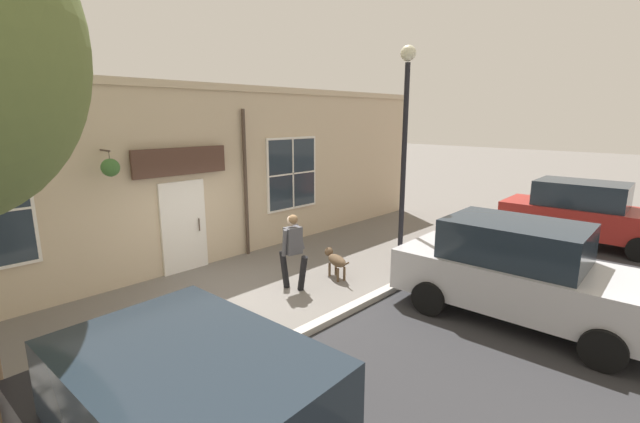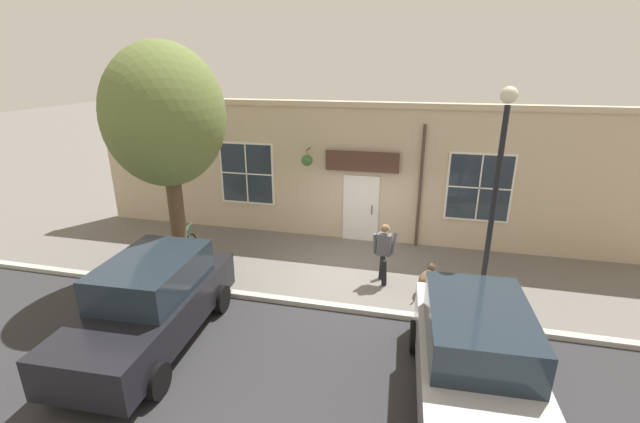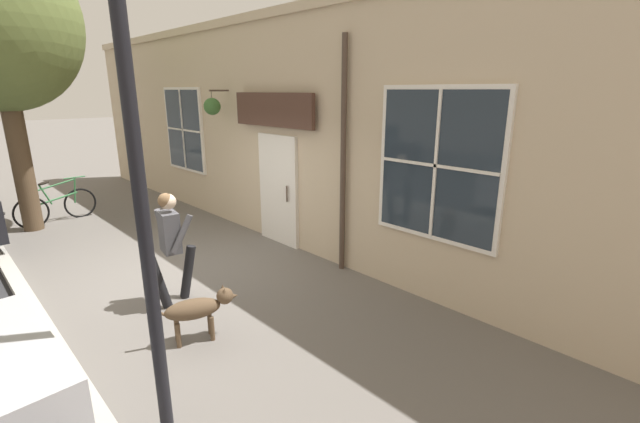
{
  "view_description": "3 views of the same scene",
  "coord_description": "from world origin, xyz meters",
  "px_view_note": "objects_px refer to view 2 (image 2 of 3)",
  "views": [
    {
      "loc": [
        6.61,
        -4.81,
        3.51
      ],
      "look_at": [
        0.02,
        2.12,
        1.38
      ],
      "focal_mm": 24.0,
      "sensor_mm": 36.0,
      "label": 1
    },
    {
      "loc": [
        10.35,
        1.58,
        5.34
      ],
      "look_at": [
        -1.12,
        -1.16,
        1.22
      ],
      "focal_mm": 24.0,
      "sensor_mm": 36.0,
      "label": 2
    },
    {
      "loc": [
        2.72,
        6.25,
        2.89
      ],
      "look_at": [
        -1.14,
        2.15,
        1.29
      ],
      "focal_mm": 24.0,
      "sensor_mm": 36.0,
      "label": 3
    }
  ],
  "objects_px": {
    "pedestrian_walking": "(384,248)",
    "street_tree_by_curb": "(167,120)",
    "parked_car_mid_block": "(476,360)",
    "leaning_bicycle": "(185,251)",
    "fire_hydrant": "(155,268)",
    "dog_on_leash": "(427,276)",
    "street_lamp": "(498,177)",
    "parked_car_nearest_curb": "(151,302)"
  },
  "relations": [
    {
      "from": "parked_car_nearest_curb",
      "to": "pedestrian_walking",
      "type": "bearing_deg",
      "value": 129.95
    },
    {
      "from": "leaning_bicycle",
      "to": "parked_car_mid_block",
      "type": "bearing_deg",
      "value": 63.42
    },
    {
      "from": "fire_hydrant",
      "to": "dog_on_leash",
      "type": "bearing_deg",
      "value": 99.53
    },
    {
      "from": "pedestrian_walking",
      "to": "street_tree_by_curb",
      "type": "height_order",
      "value": "street_tree_by_curb"
    },
    {
      "from": "pedestrian_walking",
      "to": "fire_hydrant",
      "type": "bearing_deg",
      "value": -76.69
    },
    {
      "from": "dog_on_leash",
      "to": "street_tree_by_curb",
      "type": "bearing_deg",
      "value": -85.16
    },
    {
      "from": "street_tree_by_curb",
      "to": "parked_car_mid_block",
      "type": "xyz_separation_m",
      "value": [
        3.13,
        7.04,
        -3.17
      ]
    },
    {
      "from": "leaning_bicycle",
      "to": "parked_car_nearest_curb",
      "type": "xyz_separation_m",
      "value": [
        3.31,
        1.25,
        0.5
      ]
    },
    {
      "from": "parked_car_nearest_curb",
      "to": "street_lamp",
      "type": "xyz_separation_m",
      "value": [
        -2.4,
        6.45,
        2.34
      ]
    },
    {
      "from": "street_tree_by_curb",
      "to": "parked_car_nearest_curb",
      "type": "height_order",
      "value": "street_tree_by_curb"
    },
    {
      "from": "parked_car_mid_block",
      "to": "fire_hydrant",
      "type": "distance_m",
      "value": 7.91
    },
    {
      "from": "dog_on_leash",
      "to": "parked_car_nearest_curb",
      "type": "bearing_deg",
      "value": -57.9
    },
    {
      "from": "pedestrian_walking",
      "to": "street_tree_by_curb",
      "type": "bearing_deg",
      "value": -81.93
    },
    {
      "from": "pedestrian_walking",
      "to": "dog_on_leash",
      "type": "distance_m",
      "value": 1.23
    },
    {
      "from": "street_tree_by_curb",
      "to": "parked_car_mid_block",
      "type": "relative_size",
      "value": 1.34
    },
    {
      "from": "street_tree_by_curb",
      "to": "leaning_bicycle",
      "type": "xyz_separation_m",
      "value": [
        -0.51,
        -0.25,
        -3.67
      ]
    },
    {
      "from": "street_tree_by_curb",
      "to": "leaning_bicycle",
      "type": "height_order",
      "value": "street_tree_by_curb"
    },
    {
      "from": "dog_on_leash",
      "to": "fire_hydrant",
      "type": "distance_m",
      "value": 6.85
    },
    {
      "from": "parked_car_nearest_curb",
      "to": "dog_on_leash",
      "type": "bearing_deg",
      "value": 122.1
    },
    {
      "from": "fire_hydrant",
      "to": "pedestrian_walking",
      "type": "bearing_deg",
      "value": 103.31
    },
    {
      "from": "leaning_bicycle",
      "to": "parked_car_nearest_curb",
      "type": "distance_m",
      "value": 3.57
    },
    {
      "from": "street_tree_by_curb",
      "to": "street_lamp",
      "type": "bearing_deg",
      "value": 86.97
    },
    {
      "from": "leaning_bicycle",
      "to": "fire_hydrant",
      "type": "height_order",
      "value": "leaning_bicycle"
    },
    {
      "from": "dog_on_leash",
      "to": "parked_car_nearest_curb",
      "type": "relative_size",
      "value": 0.23
    },
    {
      "from": "street_tree_by_curb",
      "to": "leaning_bicycle",
      "type": "bearing_deg",
      "value": -154.3
    },
    {
      "from": "pedestrian_walking",
      "to": "street_lamp",
      "type": "bearing_deg",
      "value": 62.95
    },
    {
      "from": "pedestrian_walking",
      "to": "fire_hydrant",
      "type": "distance_m",
      "value": 5.85
    },
    {
      "from": "parked_car_mid_block",
      "to": "street_lamp",
      "type": "distance_m",
      "value": 3.62
    },
    {
      "from": "parked_car_mid_block",
      "to": "street_lamp",
      "type": "height_order",
      "value": "street_lamp"
    },
    {
      "from": "leaning_bicycle",
      "to": "street_lamp",
      "type": "bearing_deg",
      "value": 83.28
    },
    {
      "from": "pedestrian_walking",
      "to": "parked_car_mid_block",
      "type": "height_order",
      "value": "parked_car_mid_block"
    },
    {
      "from": "parked_car_mid_block",
      "to": "fire_hydrant",
      "type": "xyz_separation_m",
      "value": [
        -2.53,
        -7.48,
        -0.48
      ]
    },
    {
      "from": "street_tree_by_curb",
      "to": "street_lamp",
      "type": "xyz_separation_m",
      "value": [
        0.39,
        7.45,
        -0.84
      ]
    },
    {
      "from": "pedestrian_walking",
      "to": "fire_hydrant",
      "type": "xyz_separation_m",
      "value": [
        1.34,
        -5.67,
        -0.55
      ]
    },
    {
      "from": "pedestrian_walking",
      "to": "street_tree_by_curb",
      "type": "xyz_separation_m",
      "value": [
        0.74,
        -5.22,
        3.11
      ]
    },
    {
      "from": "leaning_bicycle",
      "to": "fire_hydrant",
      "type": "distance_m",
      "value": 1.13
    },
    {
      "from": "parked_car_nearest_curb",
      "to": "street_lamp",
      "type": "bearing_deg",
      "value": 110.45
    },
    {
      "from": "pedestrian_walking",
      "to": "parked_car_nearest_curb",
      "type": "bearing_deg",
      "value": -50.05
    },
    {
      "from": "pedestrian_walking",
      "to": "street_tree_by_curb",
      "type": "relative_size",
      "value": 0.27
    },
    {
      "from": "dog_on_leash",
      "to": "leaning_bicycle",
      "type": "relative_size",
      "value": 0.58
    },
    {
      "from": "street_tree_by_curb",
      "to": "parked_car_nearest_curb",
      "type": "relative_size",
      "value": 1.34
    },
    {
      "from": "pedestrian_walking",
      "to": "parked_car_nearest_curb",
      "type": "distance_m",
      "value": 5.51
    }
  ]
}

